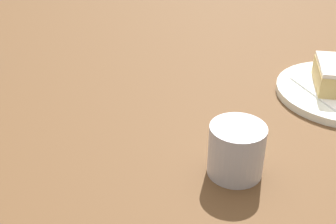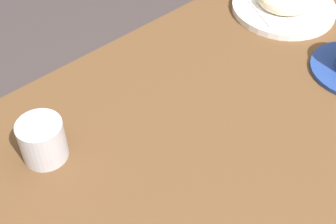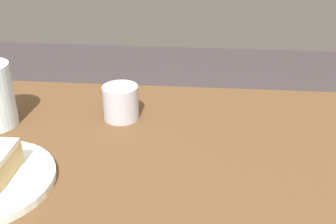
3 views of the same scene
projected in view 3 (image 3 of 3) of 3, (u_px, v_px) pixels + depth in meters
sugar_jar at (121, 102)px, 0.71m from camera, size 0.06×0.06×0.06m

